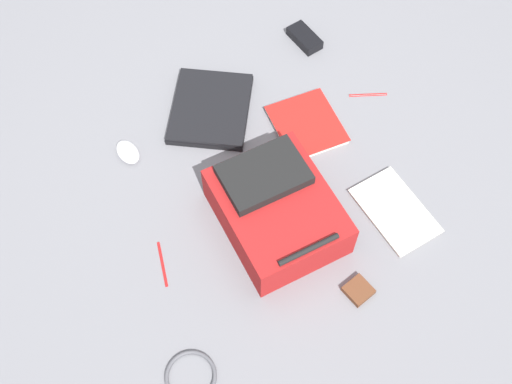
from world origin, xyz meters
TOP-DOWN VIEW (x-y plane):
  - ground_plane at (0.00, 0.00)m, footprint 3.48×3.48m
  - backpack at (0.03, 0.13)m, footprint 0.33×0.41m
  - laptop at (0.05, -0.34)m, footprint 0.38×0.40m
  - book_manual at (-0.32, 0.26)m, footprint 0.20×0.29m
  - book_red at (-0.21, -0.15)m, footprint 0.22×0.24m
  - computer_mouse at (0.37, -0.28)m, footprint 0.08×0.11m
  - cable_coil at (0.44, 0.47)m, footprint 0.14×0.14m
  - power_brick at (-0.38, -0.49)m, footprint 0.09×0.15m
  - pen_black at (0.40, 0.13)m, footprint 0.03×0.15m
  - pen_blue at (-0.47, -0.18)m, footprint 0.13×0.06m
  - earbud_pouch at (-0.09, 0.44)m, footprint 0.09×0.09m

SIDE VIEW (x-z plane):
  - ground_plane at x=0.00m, z-range 0.00..0.00m
  - pen_black at x=0.40m, z-range 0.00..0.01m
  - pen_blue at x=-0.47m, z-range 0.00..0.01m
  - cable_coil at x=0.44m, z-range 0.00..0.01m
  - book_manual at x=-0.32m, z-range 0.00..0.02m
  - earbud_pouch at x=-0.09m, z-range 0.00..0.02m
  - book_red at x=-0.21m, z-range 0.00..0.02m
  - laptop at x=0.05m, z-range 0.00..0.03m
  - power_brick at x=-0.38m, z-range 0.00..0.04m
  - computer_mouse at x=0.37m, z-range 0.00..0.04m
  - backpack at x=0.03m, z-range -0.01..0.16m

